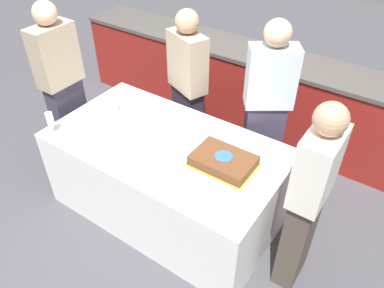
# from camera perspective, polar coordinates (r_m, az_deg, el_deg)

# --- Properties ---
(ground_plane) EXTENTS (14.00, 14.00, 0.00)m
(ground_plane) POSITION_cam_1_polar(r_m,az_deg,el_deg) (3.49, -3.52, -9.62)
(ground_plane) COLOR #424247
(back_counter) EXTENTS (4.40, 0.58, 0.92)m
(back_counter) POSITION_cam_1_polar(r_m,az_deg,el_deg) (4.28, 9.36, 8.05)
(back_counter) COLOR maroon
(back_counter) RESTS_ON ground_plane
(dining_table) EXTENTS (1.89, 1.04, 0.76)m
(dining_table) POSITION_cam_1_polar(r_m,az_deg,el_deg) (3.22, -3.78, -5.10)
(dining_table) COLOR silver
(dining_table) RESTS_ON ground_plane
(cake) EXTENTS (0.48, 0.35, 0.08)m
(cake) POSITION_cam_1_polar(r_m,az_deg,el_deg) (2.74, 4.79, -2.53)
(cake) COLOR gold
(cake) RESTS_ON dining_table
(plate_stack) EXTENTS (0.20, 0.20, 0.09)m
(plate_stack) POSITION_cam_1_polar(r_m,az_deg,el_deg) (3.37, -12.77, 5.32)
(plate_stack) COLOR white
(plate_stack) RESTS_ON dining_table
(wine_glass) EXTENTS (0.06, 0.06, 0.18)m
(wine_glass) POSITION_cam_1_polar(r_m,az_deg,el_deg) (3.21, -20.83, 3.51)
(wine_glass) COLOR white
(wine_glass) RESTS_ON dining_table
(side_plate_near_cake) EXTENTS (0.21, 0.21, 0.00)m
(side_plate_near_cake) POSITION_cam_1_polar(r_m,az_deg,el_deg) (2.98, 7.59, 0.24)
(side_plate_near_cake) COLOR white
(side_plate_near_cake) RESTS_ON dining_table
(utensil_pile) EXTENTS (0.13, 0.12, 0.02)m
(utensil_pile) POSITION_cam_1_polar(r_m,az_deg,el_deg) (2.71, -7.71, -4.29)
(utensil_pile) COLOR white
(utensil_pile) RESTS_ON dining_table
(person_cutting_cake) EXTENTS (0.43, 0.38, 1.64)m
(person_cutting_cake) POSITION_cam_1_polar(r_m,az_deg,el_deg) (3.23, 11.26, 5.02)
(person_cutting_cake) COLOR #383347
(person_cutting_cake) RESTS_ON ground_plane
(person_seated_left) EXTENTS (0.20, 0.39, 1.66)m
(person_seated_left) POSITION_cam_1_polar(r_m,az_deg,el_deg) (3.64, -18.98, 7.87)
(person_seated_left) COLOR #383347
(person_seated_left) RESTS_ON ground_plane
(person_seated_right) EXTENTS (0.20, 0.37, 1.54)m
(person_seated_right) POSITION_cam_1_polar(r_m,az_deg,el_deg) (2.56, 17.24, -8.28)
(person_seated_right) COLOR #4C4238
(person_seated_right) RESTS_ON ground_plane
(person_standing_back) EXTENTS (0.44, 0.33, 1.55)m
(person_standing_back) POSITION_cam_1_polar(r_m,az_deg,el_deg) (3.58, -0.67, 8.54)
(person_standing_back) COLOR #282833
(person_standing_back) RESTS_ON ground_plane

